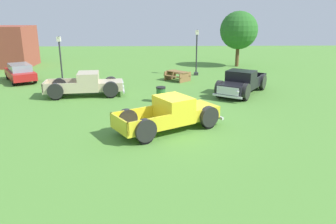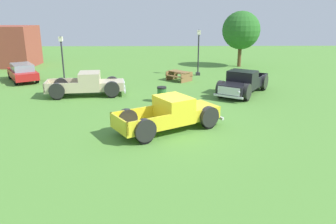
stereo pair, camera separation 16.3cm
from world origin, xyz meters
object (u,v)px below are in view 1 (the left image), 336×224
pickup_truck_behind_right (240,83)px  pickup_truck_behind_left (90,85)px  sedan_distant_a (20,72)px  trash_can (161,94)px  pickup_truck_foreground (175,114)px  lamp_post_far (61,59)px  picnic_table (177,75)px  lamp_post_near (197,52)px  oak_tree_east (239,30)px

pickup_truck_behind_right → pickup_truck_behind_left: bearing=-179.8°
sedan_distant_a → trash_can: bearing=-30.3°
trash_can → pickup_truck_foreground: bearing=-82.9°
pickup_truck_behind_left → lamp_post_far: lamp_post_far is taller
pickup_truck_foreground → picnic_table: 11.53m
sedan_distant_a → lamp_post_near: size_ratio=1.14×
pickup_truck_foreground → trash_can: (-0.62, 4.97, -0.28)m
pickup_truck_behind_right → oak_tree_east: oak_tree_east is taller
oak_tree_east → pickup_truck_behind_right: bearing=-102.1°
lamp_post_near → lamp_post_far: 11.38m
sedan_distant_a → pickup_truck_behind_left: bearing=-36.8°
pickup_truck_behind_right → lamp_post_near: lamp_post_near is taller
pickup_truck_foreground → lamp_post_far: 13.85m
pickup_truck_behind_right → lamp_post_near: 7.65m
pickup_truck_behind_left → sedan_distant_a: size_ratio=1.18×
sedan_distant_a → trash_can: size_ratio=4.77×
pickup_truck_behind_right → sedan_distant_a: 17.39m
pickup_truck_foreground → oak_tree_east: size_ratio=0.98×
pickup_truck_behind_right → sedan_distant_a: (-16.70, 4.88, -0.03)m
picnic_table → oak_tree_east: oak_tree_east is taller
lamp_post_far → lamp_post_near: bearing=15.0°
trash_can → pickup_truck_behind_right: bearing=17.7°
sedan_distant_a → lamp_post_near: lamp_post_near is taller
pickup_truck_behind_left → oak_tree_east: bearing=43.4°
lamp_post_near → oak_tree_east: (4.77, 4.80, 1.55)m
sedan_distant_a → oak_tree_east: 20.75m
sedan_distant_a → picnic_table: (12.71, -0.07, -0.25)m
lamp_post_far → oak_tree_east: 17.64m
trash_can → pickup_truck_behind_left: bearing=160.4°
lamp_post_near → lamp_post_far: lamp_post_near is taller
pickup_truck_behind_left → lamp_post_near: (7.95, 7.24, 1.33)m
picnic_table → trash_can: size_ratio=2.45×
lamp_post_far → picnic_table: (9.19, 0.54, -1.43)m
pickup_truck_foreground → trash_can: bearing=97.1°
sedan_distant_a → lamp_post_near: (14.51, 2.33, 1.33)m
lamp_post_near → picnic_table: size_ratio=1.71×
sedan_distant_a → pickup_truck_behind_right: bearing=-16.3°
sedan_distant_a → oak_tree_east: (19.27, 7.13, 2.88)m
trash_can → oak_tree_east: bearing=59.8°
picnic_table → pickup_truck_foreground: bearing=-94.0°
sedan_distant_a → lamp_post_near: 14.75m
pickup_truck_behind_right → trash_can: size_ratio=5.75×
sedan_distant_a → trash_can: sedan_distant_a is taller
lamp_post_far → sedan_distant_a: bearing=170.1°
pickup_truck_behind_right → picnic_table: 6.25m
pickup_truck_behind_left → lamp_post_far: 5.39m
pickup_truck_behind_left → lamp_post_near: lamp_post_near is taller
pickup_truck_behind_left → lamp_post_far: bearing=125.3°
pickup_truck_foreground → sedan_distant_a: 16.61m
pickup_truck_behind_left → sedan_distant_a: (-6.56, 4.91, -0.01)m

